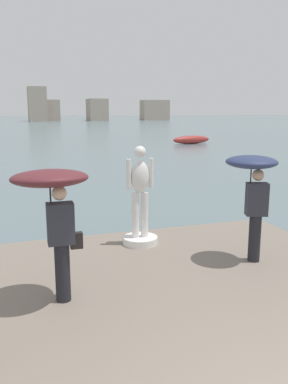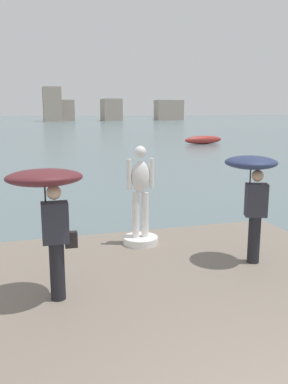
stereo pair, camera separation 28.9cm
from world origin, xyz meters
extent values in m
plane|color=slate|center=(0.00, 40.00, 0.00)|extent=(400.00, 400.00, 0.00)
cube|color=slate|center=(0.00, 1.88, 0.20)|extent=(7.00, 9.75, 0.40)
cylinder|color=white|center=(-0.02, 5.84, 0.47)|extent=(0.73, 0.73, 0.15)
cylinder|color=white|center=(-0.12, 5.84, 1.02)|extent=(0.15, 0.15, 0.95)
cylinder|color=white|center=(0.08, 5.84, 1.02)|extent=(0.15, 0.15, 0.95)
ellipsoid|color=white|center=(-0.02, 5.84, 1.83)|extent=(0.38, 0.26, 0.66)
sphere|color=white|center=(-0.02, 5.84, 2.34)|extent=(0.24, 0.24, 0.24)
cylinder|color=white|center=(-0.26, 5.84, 1.89)|extent=(0.10, 0.10, 0.62)
cylinder|color=white|center=(0.22, 5.84, 1.89)|extent=(0.10, 0.10, 0.62)
cylinder|color=black|center=(-1.88, 3.74, 0.84)|extent=(0.22, 0.22, 0.88)
cube|color=#2D2D38|center=(-1.88, 3.74, 1.58)|extent=(0.38, 0.25, 0.60)
sphere|color=beige|center=(-1.88, 3.74, 2.02)|extent=(0.21, 0.21, 0.21)
cylinder|color=#262626|center=(-2.00, 3.78, 1.90)|extent=(0.02, 0.02, 0.55)
ellipsoid|color=#5B2328|center=(-2.00, 3.78, 2.24)|extent=(1.10, 1.11, 0.30)
cube|color=black|center=(-1.66, 3.76, 1.30)|extent=(0.18, 0.10, 0.24)
cylinder|color=black|center=(1.70, 4.24, 0.84)|extent=(0.22, 0.22, 0.88)
cube|color=#2D2D38|center=(1.70, 4.24, 1.58)|extent=(0.44, 0.35, 0.60)
sphere|color=tan|center=(1.70, 4.24, 2.02)|extent=(0.21, 0.21, 0.21)
cylinder|color=#262626|center=(1.60, 4.32, 1.91)|extent=(0.02, 0.02, 0.57)
ellipsoid|color=navy|center=(1.60, 4.32, 2.26)|extent=(1.19, 1.19, 0.23)
ellipsoid|color=#9E2D28|center=(13.97, 33.43, 0.39)|extent=(4.14, 1.49, 0.78)
cube|color=#A89989|center=(5.37, 120.51, 4.87)|extent=(5.05, 7.64, 9.73)
cube|color=#A89989|center=(9.76, 123.60, 3.11)|extent=(4.40, 5.32, 6.22)
cube|color=#A89989|center=(23.24, 121.98, 3.29)|extent=(5.54, 7.75, 6.57)
cube|color=#A89989|center=(42.70, 123.84, 3.19)|extent=(8.68, 5.15, 6.39)
camera|label=1|loc=(-2.48, -1.87, 3.17)|focal=37.54mm
camera|label=2|loc=(-2.20, -1.95, 3.17)|focal=37.54mm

